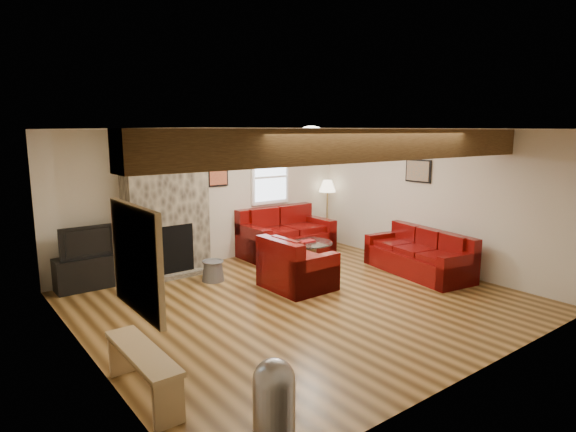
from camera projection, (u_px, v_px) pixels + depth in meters
name	position (u px, v px, depth m)	size (l,w,h in m)	color
room	(303.00, 218.00, 6.88)	(8.00, 8.00, 8.00)	#4E3214
oak_beam	(370.00, 145.00, 5.72)	(6.00, 0.36, 0.38)	#33210F
chimney_breast	(166.00, 205.00, 8.24)	(1.40, 0.67, 2.50)	#39332C
back_window	(270.00, 177.00, 9.76)	(0.90, 0.08, 1.10)	white
hatch_window	(137.00, 259.00, 3.91)	(0.08, 1.00, 0.90)	tan
ceiling_dome	(311.00, 133.00, 7.92)	(0.40, 0.40, 0.18)	white
artwork_back	(218.00, 173.00, 9.01)	(0.42, 0.06, 0.52)	black
artwork_right	(418.00, 171.00, 8.80)	(0.06, 0.55, 0.42)	black
sofa_three	(418.00, 252.00, 8.40)	(1.97, 0.83, 0.76)	#4E0A05
loveseat	(286.00, 232.00, 9.60)	(1.79, 1.03, 0.95)	#4E0A05
armchair_red	(297.00, 263.00, 7.63)	(1.03, 0.90, 0.83)	#4E0A05
coffee_table	(308.00, 254.00, 8.92)	(0.92, 0.92, 0.48)	#4D3018
tv_cabinet	(90.00, 272.00, 7.65)	(1.03, 0.41, 0.52)	black
television	(87.00, 241.00, 7.56)	(0.88, 0.12, 0.51)	black
floor_lamp	(327.00, 190.00, 10.46)	(0.36, 0.36, 1.42)	#AE9748
pine_bench	(143.00, 374.00, 4.50)	(0.29, 1.26, 0.47)	tan
pedal_bin	(274.00, 409.00, 3.63)	(0.32, 0.32, 0.81)	#9F9FA4
coal_bucket	(213.00, 270.00, 8.03)	(0.38, 0.38, 0.35)	slate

